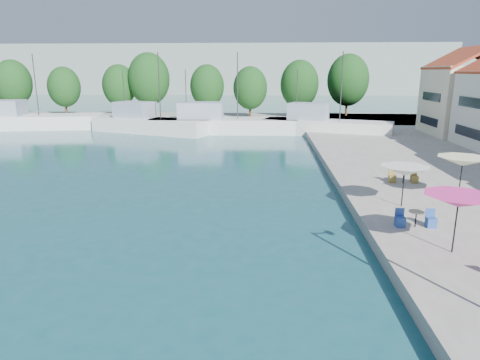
# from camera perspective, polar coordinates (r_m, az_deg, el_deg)

# --- Properties ---
(quay_far) EXTENTS (90.00, 16.00, 0.60)m
(quay_far) POSITION_cam_1_polar(r_m,az_deg,el_deg) (66.82, -4.53, 8.04)
(quay_far) COLOR gray
(quay_far) RESTS_ON ground
(hill_west) EXTENTS (180.00, 40.00, 16.00)m
(hill_west) POSITION_cam_1_polar(r_m,az_deg,el_deg) (161.82, -7.88, 14.38)
(hill_west) COLOR gray
(hill_west) RESTS_ON ground
(hill_east) EXTENTS (140.00, 40.00, 12.00)m
(hill_east) POSITION_cam_1_polar(r_m,az_deg,el_deg) (182.92, 16.18, 13.32)
(hill_east) COLOR gray
(hill_east) RESTS_ON ground
(building_06) EXTENTS (9.00, 8.80, 10.20)m
(building_06) POSITION_cam_1_polar(r_m,az_deg,el_deg) (54.76, 28.55, 10.45)
(building_06) COLOR #F2E5C2
(building_06) RESTS_ON quay_right
(trawler_01) EXTENTS (21.19, 8.83, 10.20)m
(trawler_01) POSITION_cam_1_polar(r_m,az_deg,el_deg) (65.30, -27.32, 7.03)
(trawler_01) COLOR white
(trawler_01) RESTS_ON ground
(trawler_02) EXTENTS (16.01, 9.38, 10.20)m
(trawler_02) POSITION_cam_1_polar(r_m,az_deg,el_deg) (55.70, -12.17, 7.30)
(trawler_02) COLOR silver
(trawler_02) RESTS_ON ground
(trawler_03) EXTENTS (18.44, 5.21, 10.20)m
(trawler_03) POSITION_cam_1_polar(r_m,az_deg,el_deg) (54.35, -2.78, 7.43)
(trawler_03) COLOR silver
(trawler_03) RESTS_ON ground
(trawler_04) EXTENTS (15.74, 8.66, 10.20)m
(trawler_04) POSITION_cam_1_polar(r_m,az_deg,el_deg) (53.29, 11.03, 7.05)
(trawler_04) COLOR silver
(trawler_04) RESTS_ON ground
(tree_01) EXTENTS (5.95, 5.95, 8.81)m
(tree_01) POSITION_cam_1_polar(r_m,az_deg,el_deg) (80.46, -28.04, 11.36)
(tree_01) COLOR #3F2B19
(tree_01) RESTS_ON quay_far
(tree_02) EXTENTS (5.20, 5.20, 7.69)m
(tree_02) POSITION_cam_1_polar(r_m,az_deg,el_deg) (76.98, -22.40, 11.40)
(tree_02) COLOR #3F2B19
(tree_02) RESTS_ON quay_far
(tree_03) EXTENTS (5.45, 5.45, 8.06)m
(tree_03) POSITION_cam_1_polar(r_m,az_deg,el_deg) (74.66, -15.81, 12.03)
(tree_03) COLOR #3F2B19
(tree_03) RESTS_ON quay_far
(tree_04) EXTENTS (6.69, 6.69, 9.91)m
(tree_04) POSITION_cam_1_polar(r_m,az_deg,el_deg) (72.76, -12.06, 13.05)
(tree_04) COLOR #3F2B19
(tree_04) RESTS_ON quay_far
(tree_05) EXTENTS (5.41, 5.41, 8.02)m
(tree_05) POSITION_cam_1_polar(r_m,az_deg,el_deg) (69.80, -4.41, 12.37)
(tree_05) COLOR #3F2B19
(tree_05) RESTS_ON quay_far
(tree_06) EXTENTS (5.20, 5.20, 7.70)m
(tree_06) POSITION_cam_1_polar(r_m,az_deg,el_deg) (66.88, 1.37, 12.16)
(tree_06) COLOR #3F2B19
(tree_06) RESTS_ON quay_far
(tree_07) EXTENTS (5.85, 5.85, 8.66)m
(tree_07) POSITION_cam_1_polar(r_m,az_deg,el_deg) (67.80, 7.94, 12.53)
(tree_07) COLOR #3F2B19
(tree_07) RESTS_ON quay_far
(tree_08) EXTENTS (6.52, 6.52, 9.64)m
(tree_08) POSITION_cam_1_polar(r_m,az_deg,el_deg) (71.49, 14.20, 12.79)
(tree_08) COLOR #3F2B19
(tree_08) RESTS_ON quay_far
(umbrella_pink) EXTENTS (2.70, 2.70, 2.38)m
(umbrella_pink) POSITION_cam_1_polar(r_m,az_deg,el_deg) (18.60, 27.12, -2.51)
(umbrella_pink) COLOR black
(umbrella_pink) RESTS_ON quay_right
(umbrella_white) EXTENTS (2.58, 2.58, 2.19)m
(umbrella_white) POSITION_cam_1_polar(r_m,az_deg,el_deg) (23.96, 21.11, 1.15)
(umbrella_white) COLOR black
(umbrella_white) RESTS_ON quay_right
(umbrella_cream) EXTENTS (2.77, 2.77, 2.43)m
(umbrella_cream) POSITION_cam_1_polar(r_m,az_deg,el_deg) (26.59, 27.57, 2.22)
(umbrella_cream) COLOR black
(umbrella_cream) RESTS_ON quay_right
(cafe_table_02) EXTENTS (1.82, 0.70, 0.76)m
(cafe_table_02) POSITION_cam_1_polar(r_m,az_deg,el_deg) (21.44, 22.37, -5.07)
(cafe_table_02) COLOR black
(cafe_table_02) RESTS_ON quay_right
(cafe_table_03) EXTENTS (1.82, 0.70, 0.76)m
(cafe_table_03) POSITION_cam_1_polar(r_m,az_deg,el_deg) (29.52, 20.94, 0.22)
(cafe_table_03) COLOR black
(cafe_table_03) RESTS_ON quay_right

